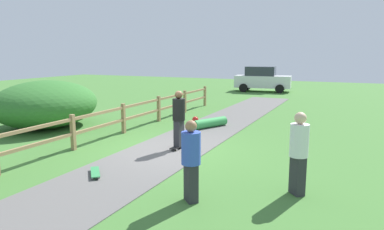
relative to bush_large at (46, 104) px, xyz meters
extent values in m
plane|color=#427533|center=(5.99, -0.90, -0.93)|extent=(60.00, 60.00, 0.00)
cube|color=#605E5B|center=(5.99, -0.90, -0.92)|extent=(2.40, 28.00, 0.02)
cube|color=#997A51|center=(3.39, -2.18, -0.38)|extent=(0.12, 0.12, 1.10)
cube|color=#997A51|center=(3.39, 0.39, -0.38)|extent=(0.12, 0.12, 1.10)
cube|color=#997A51|center=(3.39, 2.96, -0.38)|extent=(0.12, 0.12, 1.10)
cube|color=#997A51|center=(3.39, 5.53, -0.38)|extent=(0.12, 0.12, 1.10)
cube|color=#997A51|center=(3.39, 8.10, -0.38)|extent=(0.12, 0.12, 1.10)
cube|color=#997A51|center=(3.39, -0.90, -0.43)|extent=(0.08, 18.00, 0.09)
cube|color=#997A51|center=(3.39, -0.90, 0.02)|extent=(0.08, 18.00, 0.09)
ellipsoid|color=#33702D|center=(0.00, 0.00, 0.00)|extent=(3.58, 4.30, 1.86)
cube|color=black|center=(6.24, -0.73, -0.84)|extent=(0.24, 0.81, 0.02)
cylinder|color=silver|center=(6.19, -0.45, -0.88)|extent=(0.03, 0.06, 0.06)
cylinder|color=silver|center=(6.33, -0.46, -0.88)|extent=(0.03, 0.06, 0.06)
cylinder|color=silver|center=(6.15, -1.01, -0.88)|extent=(0.03, 0.06, 0.06)
cylinder|color=silver|center=(6.30, -1.02, -0.88)|extent=(0.03, 0.06, 0.06)
cube|color=#2D2D33|center=(6.24, -0.73, -0.43)|extent=(0.22, 0.33, 0.79)
cylinder|color=black|center=(6.24, -0.73, 0.30)|extent=(0.40, 0.40, 0.66)
sphere|color=brown|center=(6.24, -0.73, 0.75)|extent=(0.24, 0.24, 0.24)
cylinder|color=green|center=(5.92, 2.61, -0.73)|extent=(1.01, 1.58, 0.36)
sphere|color=red|center=(5.10, 3.01, -0.73)|extent=(0.26, 0.26, 0.26)
cube|color=#338C4C|center=(5.51, -3.75, -0.84)|extent=(0.68, 0.73, 0.02)
cylinder|color=silver|center=(5.76, -3.90, -0.88)|extent=(0.06, 0.06, 0.06)
cylinder|color=silver|center=(5.65, -4.00, -0.88)|extent=(0.06, 0.06, 0.06)
cylinder|color=silver|center=(5.38, -3.49, -0.88)|extent=(0.06, 0.06, 0.06)
cylinder|color=silver|center=(5.27, -3.59, -0.88)|extent=(0.06, 0.06, 0.06)
cube|color=#2D2D33|center=(8.24, -4.13, -0.55)|extent=(0.37, 0.37, 0.77)
cylinder|color=blue|center=(8.24, -4.13, 0.16)|extent=(0.54, 0.54, 0.64)
sphere|color=#9E704C|center=(8.24, -4.13, 0.59)|extent=(0.23, 0.23, 0.23)
cube|color=#2D2D33|center=(10.09, -2.88, -0.52)|extent=(0.36, 0.37, 0.81)
cylinder|color=white|center=(10.09, -2.88, 0.22)|extent=(0.54, 0.54, 0.68)
sphere|color=beige|center=(10.09, -2.88, 0.68)|extent=(0.24, 0.24, 0.24)
cube|color=silver|center=(4.49, 17.04, -0.16)|extent=(4.37, 2.18, 0.90)
cube|color=#2D333D|center=(4.29, 17.02, 0.64)|extent=(2.37, 1.81, 0.70)
cylinder|color=black|center=(5.72, 18.07, -0.61)|extent=(0.66, 0.31, 0.64)
cylinder|color=black|center=(5.93, 16.33, -0.61)|extent=(0.66, 0.31, 0.64)
cylinder|color=black|center=(3.04, 17.76, -0.61)|extent=(0.66, 0.31, 0.64)
cylinder|color=black|center=(3.25, 16.01, -0.61)|extent=(0.66, 0.31, 0.64)
camera|label=1|loc=(11.07, -10.18, 1.97)|focal=33.26mm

